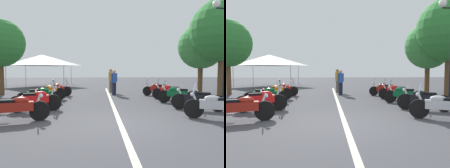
% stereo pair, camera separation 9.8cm
% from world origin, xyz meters
% --- Properties ---
extents(ground_plane, '(80.00, 80.00, 0.00)m').
position_xyz_m(ground_plane, '(0.00, 0.00, 0.00)').
color(ground_plane, '#424247').
extents(lane_centre_stripe, '(16.13, 0.16, 0.01)m').
position_xyz_m(lane_centre_stripe, '(4.48, 0.00, 0.00)').
color(lane_centre_stripe, beige).
rests_on(lane_centre_stripe, ground_plane).
extents(motorcycle_left_row_0, '(0.86, 2.12, 1.01)m').
position_xyz_m(motorcycle_left_row_0, '(0.39, 3.33, 0.46)').
color(motorcycle_left_row_0, black).
rests_on(motorcycle_left_row_0, ground_plane).
extents(motorcycle_left_row_1, '(0.78, 2.00, 1.22)m').
position_xyz_m(motorcycle_left_row_1, '(2.15, 3.19, 0.47)').
color(motorcycle_left_row_1, black).
rests_on(motorcycle_left_row_1, ground_plane).
extents(motorcycle_left_row_2, '(1.00, 1.98, 1.22)m').
position_xyz_m(motorcycle_left_row_2, '(3.79, 3.47, 0.47)').
color(motorcycle_left_row_2, black).
rests_on(motorcycle_left_row_2, ground_plane).
extents(motorcycle_left_row_3, '(0.93, 1.98, 1.02)m').
position_xyz_m(motorcycle_left_row_3, '(5.20, 3.48, 0.47)').
color(motorcycle_left_row_3, black).
rests_on(motorcycle_left_row_3, ground_plane).
extents(motorcycle_left_row_4, '(0.81, 2.01, 1.20)m').
position_xyz_m(motorcycle_left_row_4, '(6.96, 3.37, 0.46)').
color(motorcycle_left_row_4, black).
rests_on(motorcycle_left_row_4, ground_plane).
extents(motorcycle_right_row_0, '(1.04, 2.09, 1.22)m').
position_xyz_m(motorcycle_right_row_0, '(0.34, -3.31, 0.48)').
color(motorcycle_right_row_0, black).
rests_on(motorcycle_right_row_0, ground_plane).
extents(motorcycle_right_row_1, '(1.07, 2.04, 1.02)m').
position_xyz_m(motorcycle_right_row_1, '(1.99, -3.44, 0.47)').
color(motorcycle_right_row_1, black).
rests_on(motorcycle_right_row_1, ground_plane).
extents(motorcycle_right_row_2, '(1.07, 1.85, 1.21)m').
position_xyz_m(motorcycle_right_row_2, '(3.76, -3.24, 0.47)').
color(motorcycle_right_row_2, black).
rests_on(motorcycle_right_row_2, ground_plane).
extents(motorcycle_right_row_3, '(1.04, 1.91, 1.20)m').
position_xyz_m(motorcycle_right_row_3, '(5.18, -3.35, 0.46)').
color(motorcycle_right_row_3, black).
rests_on(motorcycle_right_row_3, ground_plane).
extents(motorcycle_right_row_4, '(0.87, 2.06, 1.19)m').
position_xyz_m(motorcycle_right_row_4, '(6.92, -3.20, 0.46)').
color(motorcycle_right_row_4, black).
rests_on(motorcycle_right_row_4, ground_plane).
extents(traffic_cone_0, '(0.36, 0.36, 0.61)m').
position_xyz_m(traffic_cone_0, '(4.67, -4.45, 0.29)').
color(traffic_cone_0, orange).
rests_on(traffic_cone_0, ground_plane).
extents(bystander_1, '(0.51, 0.32, 1.75)m').
position_xyz_m(bystander_1, '(9.02, -0.22, 1.03)').
color(bystander_1, brown).
rests_on(bystander_1, ground_plane).
extents(bystander_2, '(0.36, 0.44, 1.69)m').
position_xyz_m(bystander_2, '(7.42, -0.35, 0.99)').
color(bystander_2, '#1E2338').
rests_on(bystander_2, ground_plane).
extents(roadside_tree_0, '(3.05, 3.05, 4.80)m').
position_xyz_m(roadside_tree_0, '(7.55, -6.28, 3.26)').
color(roadside_tree_0, brown).
rests_on(roadside_tree_0, ground_plane).
extents(roadside_tree_1, '(3.79, 3.79, 5.97)m').
position_xyz_m(roadside_tree_1, '(5.98, -6.77, 4.06)').
color(roadside_tree_1, brown).
rests_on(roadside_tree_1, ground_plane).
extents(roadside_tree_2, '(3.18, 3.18, 5.06)m').
position_xyz_m(roadside_tree_2, '(8.10, 7.18, 3.45)').
color(roadside_tree_2, brown).
rests_on(roadside_tree_2, ground_plane).
extents(event_tent, '(5.66, 5.66, 3.20)m').
position_xyz_m(event_tent, '(15.34, 6.36, 2.65)').
color(event_tent, white).
rests_on(event_tent, ground_plane).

